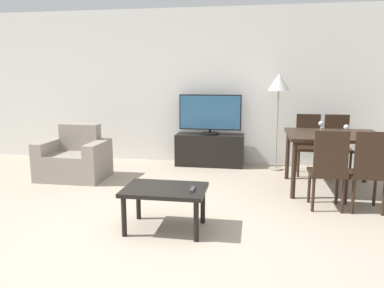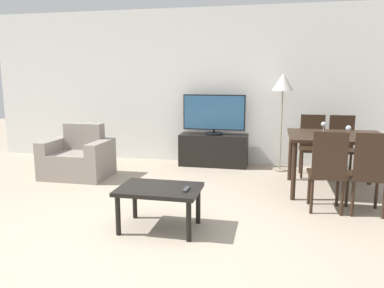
# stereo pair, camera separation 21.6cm
# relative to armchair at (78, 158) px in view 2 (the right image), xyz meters

# --- Properties ---
(ground_plane) EXTENTS (18.00, 18.00, 0.00)m
(ground_plane) POSITION_rel_armchair_xyz_m (1.63, -2.16, -0.29)
(ground_plane) COLOR tan
(wall_back) EXTENTS (7.97, 0.06, 2.70)m
(wall_back) POSITION_rel_armchair_xyz_m (1.63, 1.44, 1.06)
(wall_back) COLOR white
(wall_back) RESTS_ON ground_plane
(armchair) EXTENTS (0.98, 0.72, 0.81)m
(armchair) POSITION_rel_armchair_xyz_m (0.00, 0.00, 0.00)
(armchair) COLOR gray
(armchair) RESTS_ON ground_plane
(tv_stand) EXTENTS (1.17, 0.42, 0.55)m
(tv_stand) POSITION_rel_armchair_xyz_m (1.93, 1.16, -0.01)
(tv_stand) COLOR black
(tv_stand) RESTS_ON ground_plane
(tv) EXTENTS (1.06, 0.32, 0.68)m
(tv) POSITION_rel_armchair_xyz_m (1.93, 1.16, 0.61)
(tv) COLOR black
(tv) RESTS_ON tv_stand
(coffee_table) EXTENTS (0.82, 0.57, 0.44)m
(coffee_table) POSITION_rel_armchair_xyz_m (1.82, -1.69, 0.09)
(coffee_table) COLOR black
(coffee_table) RESTS_ON ground_plane
(dining_table) EXTENTS (1.24, 1.06, 0.78)m
(dining_table) POSITION_rel_armchair_xyz_m (3.75, 0.01, 0.40)
(dining_table) COLOR black
(dining_table) RESTS_ON ground_plane
(dining_chair_near) EXTENTS (0.40, 0.40, 0.94)m
(dining_chair_near) POSITION_rel_armchair_xyz_m (3.54, -0.84, 0.23)
(dining_chair_near) COLOR black
(dining_chair_near) RESTS_ON ground_plane
(dining_chair_far) EXTENTS (0.40, 0.40, 0.94)m
(dining_chair_far) POSITION_rel_armchair_xyz_m (3.97, 0.85, 0.23)
(dining_chair_far) COLOR black
(dining_chair_far) RESTS_ON ground_plane
(dining_chair_near_right) EXTENTS (0.40, 0.40, 0.94)m
(dining_chair_near_right) POSITION_rel_armchair_xyz_m (3.97, -0.84, 0.23)
(dining_chair_near_right) COLOR black
(dining_chair_near_right) RESTS_ON ground_plane
(dining_chair_far_left) EXTENTS (0.40, 0.40, 0.94)m
(dining_chair_far_left) POSITION_rel_armchair_xyz_m (3.54, 0.85, 0.23)
(dining_chair_far_left) COLOR black
(dining_chair_far_left) RESTS_ON ground_plane
(floor_lamp) EXTENTS (0.34, 0.34, 1.58)m
(floor_lamp) POSITION_rel_armchair_xyz_m (3.06, 1.05, 1.08)
(floor_lamp) COLOR gray
(floor_lamp) RESTS_ON ground_plane
(remote_primary) EXTENTS (0.04, 0.15, 0.02)m
(remote_primary) POSITION_rel_armchair_xyz_m (2.11, -1.73, 0.16)
(remote_primary) COLOR #38383D
(remote_primary) RESTS_ON coffee_table
(wine_glass_left) EXTENTS (0.07, 0.07, 0.15)m
(wine_glass_left) POSITION_rel_armchair_xyz_m (3.86, -0.14, 0.59)
(wine_glass_left) COLOR silver
(wine_glass_left) RESTS_ON dining_table
(wine_glass_center) EXTENTS (0.07, 0.07, 0.15)m
(wine_glass_center) POSITION_rel_armchair_xyz_m (3.60, 0.20, 0.59)
(wine_glass_center) COLOR silver
(wine_glass_center) RESTS_ON dining_table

